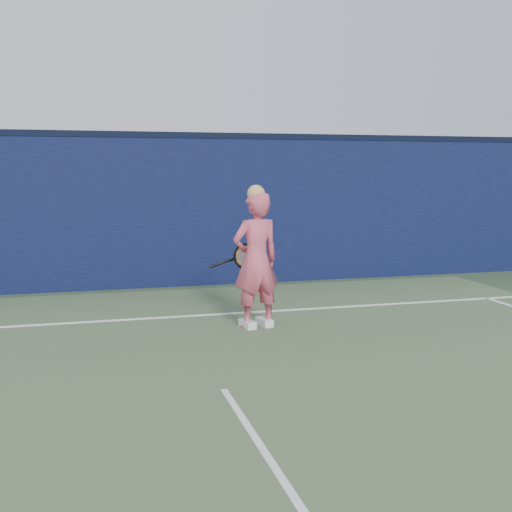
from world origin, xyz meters
name	(u,v)px	position (x,y,z in m)	size (l,w,h in m)	color
ground	(252,435)	(0.00, 0.00, 0.00)	(80.00, 80.00, 0.00)	#31492D
backstop_wall	(154,213)	(0.00, 6.50, 1.25)	(24.00, 0.40, 2.50)	#0C0F35
wall_cap	(153,135)	(0.00, 6.50, 2.55)	(24.00, 0.42, 0.10)	black
player	(256,260)	(0.90, 3.21, 0.86)	(0.70, 0.53, 1.79)	#D6536A
racket	(242,257)	(0.82, 3.60, 0.85)	(0.64, 0.14, 0.34)	black
court_lines	(264,452)	(0.00, -0.33, 0.01)	(11.00, 12.04, 0.01)	white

